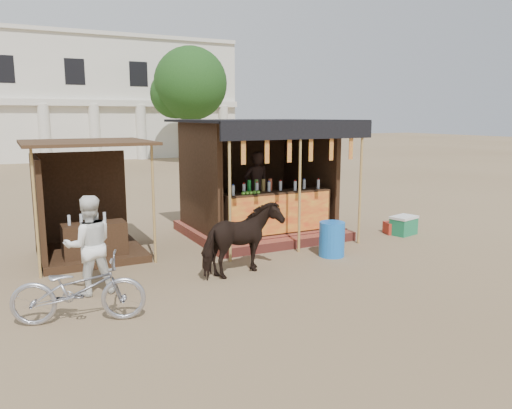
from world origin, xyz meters
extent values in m
plane|color=#846B4C|center=(0.00, 0.00, 0.00)|extent=(120.00, 120.00, 0.00)
cube|color=#983C31|center=(1.00, 3.50, 0.11)|extent=(3.40, 2.80, 0.22)
cube|color=#983C31|center=(1.00, 1.95, 0.10)|extent=(3.40, 0.35, 0.20)
cube|color=#392215|center=(1.00, 2.55, 0.69)|extent=(2.60, 0.55, 0.95)
cube|color=red|center=(1.00, 2.27, 0.69)|extent=(2.50, 0.02, 0.88)
cube|color=#392215|center=(1.00, 4.75, 1.47)|extent=(3.00, 0.12, 2.50)
cube|color=#392215|center=(-0.50, 3.50, 1.47)|extent=(0.12, 2.50, 2.50)
cube|color=#392215|center=(2.50, 3.50, 1.47)|extent=(0.12, 2.50, 2.50)
cube|color=black|center=(1.00, 3.30, 2.75)|extent=(3.60, 3.60, 0.06)
cube|color=black|center=(1.00, 1.52, 2.57)|extent=(3.60, 0.06, 0.36)
cylinder|color=tan|center=(-0.60, 1.55, 1.38)|extent=(0.06, 0.06, 2.75)
cylinder|color=tan|center=(1.00, 1.55, 1.38)|extent=(0.06, 0.06, 2.75)
cylinder|color=tan|center=(2.60, 1.55, 1.38)|extent=(0.06, 0.06, 2.75)
cube|color=red|center=(-0.30, 1.55, 2.20)|extent=(0.10, 0.02, 0.55)
cube|color=red|center=(0.22, 1.55, 2.20)|extent=(0.10, 0.02, 0.55)
cube|color=red|center=(0.74, 1.55, 2.20)|extent=(0.10, 0.02, 0.55)
cube|color=red|center=(1.26, 1.55, 2.20)|extent=(0.10, 0.02, 0.55)
cube|color=red|center=(1.78, 1.55, 2.20)|extent=(0.10, 0.02, 0.55)
cube|color=red|center=(2.30, 1.55, 2.20)|extent=(0.10, 0.02, 0.55)
imported|color=black|center=(1.03, 3.60, 1.12)|extent=(0.70, 0.50, 1.79)
cube|color=#392215|center=(-3.00, 3.20, 0.07)|extent=(2.00, 2.00, 0.15)
cube|color=#392215|center=(-3.00, 4.15, 1.05)|extent=(1.90, 0.10, 2.10)
cube|color=#392215|center=(-3.95, 3.20, 1.05)|extent=(0.10, 1.90, 2.10)
cube|color=#472D19|center=(-3.00, 3.10, 2.35)|extent=(2.40, 2.40, 0.06)
cylinder|color=tan|center=(-4.05, 2.15, 1.18)|extent=(0.05, 0.05, 2.35)
cylinder|color=tan|center=(-1.95, 2.15, 1.18)|extent=(0.05, 0.05, 2.35)
cube|color=#392215|center=(-3.00, 2.70, 0.40)|extent=(1.20, 0.50, 0.80)
imported|color=black|center=(-0.75, 0.68, 0.66)|extent=(1.69, 1.10, 1.31)
imported|color=#A0A0A8|center=(-3.69, -0.19, 0.48)|extent=(1.93, 1.13, 0.96)
imported|color=white|center=(-3.36, 0.92, 0.81)|extent=(0.80, 0.63, 1.62)
cylinder|color=blue|center=(1.43, 0.97, 0.36)|extent=(0.68, 0.68, 0.72)
cube|color=#AF2C1D|center=(3.99, 1.92, 0.14)|extent=(0.54, 0.50, 0.29)
cube|color=#1B794B|center=(4.12, 1.73, 0.20)|extent=(0.70, 0.56, 0.40)
cube|color=white|center=(4.12, 1.73, 0.43)|extent=(0.73, 0.58, 0.06)
cube|color=silver|center=(-2.00, 30.00, 4.00)|extent=(26.00, 7.00, 8.00)
cube|color=silver|center=(-2.00, 26.40, 3.70)|extent=(26.00, 0.50, 0.40)
cube|color=silver|center=(-2.00, 26.50, 8.05)|extent=(26.00, 0.30, 0.25)
cylinder|color=silver|center=(-2.00, 26.40, 1.80)|extent=(0.70, 0.70, 3.60)
cylinder|color=silver|center=(1.00, 26.40, 1.80)|extent=(0.70, 0.70, 3.60)
cylinder|color=silver|center=(4.00, 26.40, 1.80)|extent=(0.70, 0.70, 3.60)
cylinder|color=silver|center=(7.00, 26.40, 1.80)|extent=(0.70, 0.70, 3.60)
cylinder|color=silver|center=(10.00, 26.40, 1.80)|extent=(0.70, 0.70, 3.60)
cylinder|color=#382314|center=(6.00, 22.00, 2.00)|extent=(0.50, 0.50, 4.00)
sphere|color=#214C1A|center=(6.00, 22.00, 4.80)|extent=(4.40, 4.40, 4.40)
sphere|color=#214C1A|center=(5.20, 22.60, 4.20)|extent=(2.99, 2.99, 2.99)
camera|label=1|loc=(-4.51, -7.22, 2.86)|focal=35.00mm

